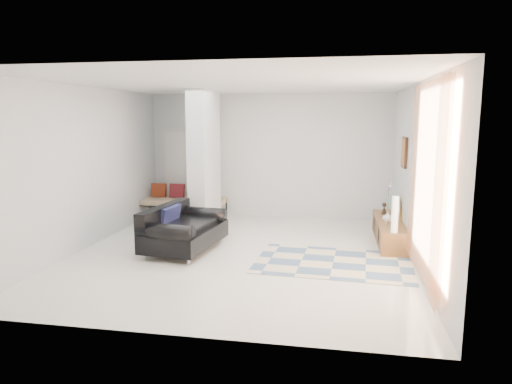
# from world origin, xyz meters

# --- Properties ---
(floor) EXTENTS (6.00, 6.00, 0.00)m
(floor) POSITION_xyz_m (0.00, 0.00, 0.00)
(floor) COLOR white
(floor) RESTS_ON ground
(ceiling) EXTENTS (6.00, 6.00, 0.00)m
(ceiling) POSITION_xyz_m (0.00, 0.00, 2.80)
(ceiling) COLOR white
(ceiling) RESTS_ON wall_back
(wall_back) EXTENTS (6.00, 0.00, 6.00)m
(wall_back) POSITION_xyz_m (0.00, 3.00, 1.40)
(wall_back) COLOR silver
(wall_back) RESTS_ON ground
(wall_front) EXTENTS (6.00, 0.00, 6.00)m
(wall_front) POSITION_xyz_m (0.00, -3.00, 1.40)
(wall_front) COLOR silver
(wall_front) RESTS_ON ground
(wall_left) EXTENTS (0.00, 6.00, 6.00)m
(wall_left) POSITION_xyz_m (-2.75, 0.00, 1.40)
(wall_left) COLOR silver
(wall_left) RESTS_ON ground
(wall_right) EXTENTS (0.00, 6.00, 6.00)m
(wall_right) POSITION_xyz_m (2.75, 0.00, 1.40)
(wall_right) COLOR silver
(wall_right) RESTS_ON ground
(partition_column) EXTENTS (0.35, 1.20, 2.80)m
(partition_column) POSITION_xyz_m (-1.10, 1.60, 1.40)
(partition_column) COLOR silver
(partition_column) RESTS_ON floor
(hallway_door) EXTENTS (0.85, 0.06, 2.04)m
(hallway_door) POSITION_xyz_m (-2.10, 2.96, 1.02)
(hallway_door) COLOR beige
(hallway_door) RESTS_ON floor
(curtain) EXTENTS (0.00, 2.55, 2.55)m
(curtain) POSITION_xyz_m (2.67, -1.15, 1.45)
(curtain) COLOR #FF8943
(curtain) RESTS_ON wall_right
(wall_art) EXTENTS (0.04, 0.45, 0.55)m
(wall_art) POSITION_xyz_m (2.72, 1.21, 1.65)
(wall_art) COLOR #31190D
(wall_art) RESTS_ON wall_right
(media_console) EXTENTS (0.45, 2.05, 0.80)m
(media_console) POSITION_xyz_m (2.52, 1.21, 0.20)
(media_console) COLOR brown
(media_console) RESTS_ON floor
(loveseat) EXTENTS (1.17, 1.77, 0.76)m
(loveseat) POSITION_xyz_m (-1.06, 0.04, 0.35)
(loveseat) COLOR silver
(loveseat) RESTS_ON floor
(daybed) EXTENTS (1.92, 0.84, 0.77)m
(daybed) POSITION_xyz_m (-1.93, 2.47, 0.41)
(daybed) COLOR black
(daybed) RESTS_ON floor
(area_rug) EXTENTS (2.50, 1.75, 0.01)m
(area_rug) POSITION_xyz_m (1.53, -0.25, 0.01)
(area_rug) COLOR beige
(area_rug) RESTS_ON floor
(cylinder_lamp) EXTENTS (0.11, 0.11, 0.60)m
(cylinder_lamp) POSITION_xyz_m (2.50, 0.32, 0.70)
(cylinder_lamp) COLOR silver
(cylinder_lamp) RESTS_ON media_console
(bronze_figurine) EXTENTS (0.12, 0.12, 0.23)m
(bronze_figurine) POSITION_xyz_m (2.47, 1.73, 0.51)
(bronze_figurine) COLOR black
(bronze_figurine) RESTS_ON media_console
(vase) EXTENTS (0.21, 0.21, 0.19)m
(vase) POSITION_xyz_m (2.47, 1.06, 0.50)
(vase) COLOR silver
(vase) RESTS_ON media_console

